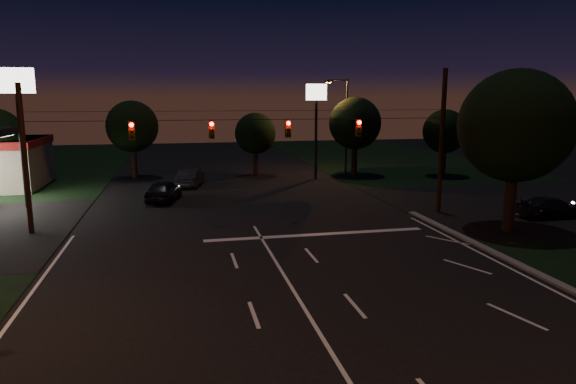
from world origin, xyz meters
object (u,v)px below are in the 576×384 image
object	(u,v)px
utility_pole_right	(438,213)
car_cross	(552,207)
tree_right_near	(514,127)
car_oncoming_a	(164,191)
car_oncoming_b	(190,177)

from	to	relation	value
utility_pole_right	car_cross	xyz separation A→B (m)	(6.10, -2.74, 0.64)
car_cross	tree_right_near	bearing A→B (deg)	114.58
utility_pole_right	tree_right_near	distance (m)	7.61
utility_pole_right	car_cross	world-z (taller)	utility_pole_right
car_oncoming_a	car_oncoming_b	bearing A→B (deg)	-95.20
utility_pole_right	car_oncoming_b	size ratio (longest dim) A/B	2.02
car_oncoming_a	car_oncoming_b	world-z (taller)	car_oncoming_a
tree_right_near	car_cross	xyz separation A→B (m)	(4.58, 2.10, -5.04)
utility_pole_right	car_cross	size ratio (longest dim) A/B	2.05
tree_right_near	car_cross	distance (m)	7.12
tree_right_near	car_oncoming_a	distance (m)	22.89
utility_pole_right	car_oncoming_a	size ratio (longest dim) A/B	2.00
car_oncoming_b	car_cross	xyz separation A→B (m)	(21.25, -16.15, -0.09)
utility_pole_right	car_oncoming_b	bearing A→B (deg)	138.46
tree_right_near	car_cross	world-z (taller)	tree_right_near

